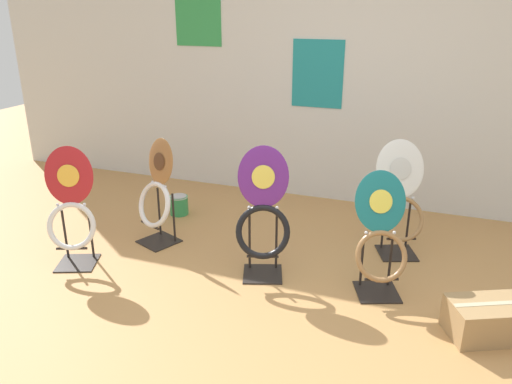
% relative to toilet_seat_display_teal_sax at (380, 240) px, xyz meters
% --- Properties ---
extents(ground_plane, '(14.00, 14.00, 0.00)m').
position_rel_toilet_seat_display_teal_sax_xyz_m(ground_plane, '(-0.49, -0.79, -0.38)').
color(ground_plane, '#B7844C').
extents(wall_back, '(8.00, 0.07, 2.60)m').
position_rel_toilet_seat_display_teal_sax_xyz_m(wall_back, '(-0.49, 1.62, 0.92)').
color(wall_back, silver).
rests_on(wall_back, ground_plane).
extents(toilet_seat_display_teal_sax, '(0.44, 0.43, 0.82)m').
position_rel_toilet_seat_display_teal_sax_xyz_m(toilet_seat_display_teal_sax, '(0.00, 0.00, 0.00)').
color(toilet_seat_display_teal_sax, black).
rests_on(toilet_seat_display_teal_sax, ground_plane).
extents(toilet_seat_display_woodgrain, '(0.41, 0.37, 0.87)m').
position_rel_toilet_seat_display_teal_sax_xyz_m(toilet_seat_display_woodgrain, '(-1.78, 0.14, 0.04)').
color(toilet_seat_display_woodgrain, black).
rests_on(toilet_seat_display_woodgrain, ground_plane).
extents(toilet_seat_display_white_plain, '(0.46, 0.45, 0.88)m').
position_rel_toilet_seat_display_teal_sax_xyz_m(toilet_seat_display_white_plain, '(0.06, 0.65, 0.05)').
color(toilet_seat_display_white_plain, black).
rests_on(toilet_seat_display_white_plain, ground_plane).
extents(toilet_seat_display_crimson_swirl, '(0.41, 0.36, 0.90)m').
position_rel_toilet_seat_display_teal_sax_xyz_m(toilet_seat_display_crimson_swirl, '(-2.18, -0.40, 0.04)').
color(toilet_seat_display_crimson_swirl, black).
rests_on(toilet_seat_display_crimson_swirl, ground_plane).
extents(toilet_seat_display_purple_note, '(0.43, 0.36, 0.94)m').
position_rel_toilet_seat_display_teal_sax_xyz_m(toilet_seat_display_purple_note, '(-0.81, -0.06, 0.06)').
color(toilet_seat_display_purple_note, black).
rests_on(toilet_seat_display_purple_note, ground_plane).
extents(paint_can, '(0.17, 0.17, 0.18)m').
position_rel_toilet_seat_display_teal_sax_xyz_m(paint_can, '(-1.92, 0.71, -0.29)').
color(paint_can, '#2D8E4C').
rests_on(paint_can, ground_plane).
extents(storage_box, '(0.55, 0.46, 0.22)m').
position_rel_toilet_seat_display_teal_sax_xyz_m(storage_box, '(0.69, -0.27, -0.27)').
color(storage_box, '#A37F51').
rests_on(storage_box, ground_plane).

